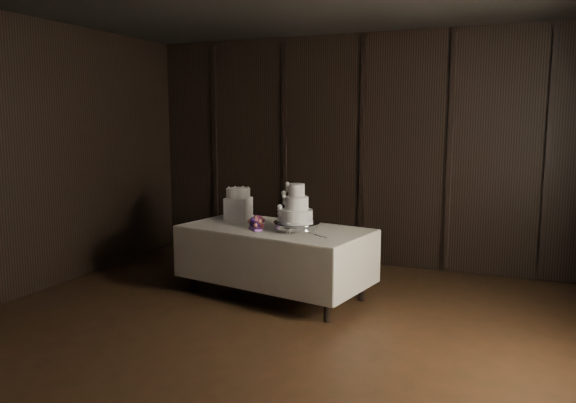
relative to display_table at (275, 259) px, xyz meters
The scene contains 8 objects.
room 2.10m from the display_table, 74.74° to the right, with size 6.08×7.08×3.08m.
display_table is the anchor object (origin of this frame).
cake_stand 0.48m from the display_table, 14.65° to the right, with size 0.48×0.48×0.09m, color silver.
wedding_cake 0.65m from the display_table, 19.84° to the right, with size 0.38×0.33×0.40m.
bouquet 0.45m from the display_table, 147.52° to the right, with size 0.26×0.36×0.17m, color #C45159, non-canonical shape.
box_pedestal 0.83m from the display_table, 152.68° to the left, with size 0.26×0.26×0.25m, color white.
small_cake 0.94m from the display_table, 152.68° to the left, with size 0.28×0.28×0.11m, color white.
cake_knife 0.67m from the display_table, 22.05° to the right, with size 0.37×0.02×0.01m, color silver.
Camera 1 is at (1.93, -3.65, 1.91)m, focal length 35.00 mm.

